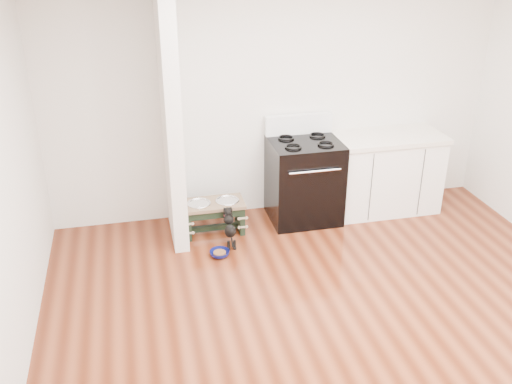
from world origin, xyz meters
name	(u,v)px	position (x,y,z in m)	size (l,w,h in m)	color
ground	(352,343)	(0.00, 0.00, 0.00)	(5.00, 5.00, 0.00)	#4D1D0D
room_shell	(370,156)	(0.00, 0.00, 1.62)	(5.00, 5.00, 5.00)	silver
partition_wall	(171,114)	(-1.18, 2.10, 1.35)	(0.15, 0.80, 2.70)	silver
oven_range	(304,179)	(0.25, 2.16, 0.48)	(0.76, 0.69, 1.14)	black
cabinet_run	(385,173)	(1.23, 2.18, 0.45)	(1.24, 0.64, 0.91)	white
dog_feeder	(214,211)	(-0.79, 2.05, 0.26)	(0.66, 0.35, 0.37)	black
puppy	(230,226)	(-0.67, 1.74, 0.22)	(0.12, 0.34, 0.40)	black
floor_bowl	(220,254)	(-0.82, 1.54, 0.03)	(0.21, 0.21, 0.06)	#0B0F50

